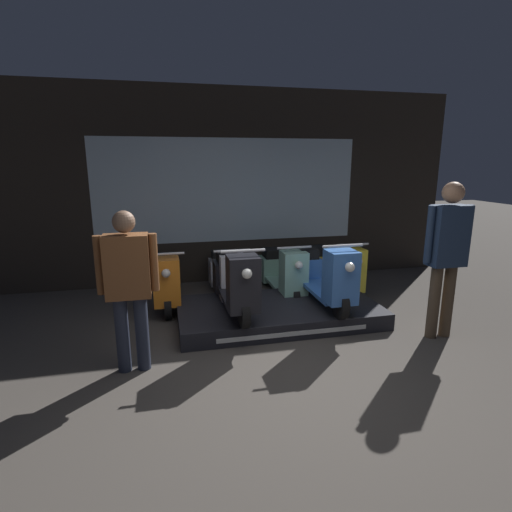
% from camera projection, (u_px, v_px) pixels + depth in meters
% --- Properties ---
extents(ground_plane, '(30.00, 30.00, 0.00)m').
position_uv_depth(ground_plane, '(292.00, 385.00, 3.72)').
color(ground_plane, '#423D38').
extents(shop_wall_back, '(7.94, 0.09, 3.20)m').
position_uv_depth(shop_wall_back, '(229.00, 188.00, 6.68)').
color(shop_wall_back, '#28231E').
rests_on(shop_wall_back, ground_plane).
extents(display_platform, '(2.58, 1.32, 0.21)m').
position_uv_depth(display_platform, '(278.00, 312.00, 5.21)').
color(display_platform, black).
rests_on(display_platform, ground_plane).
extents(scooter_display_left, '(0.49, 1.64, 0.89)m').
position_uv_depth(scooter_display_left, '(234.00, 281.00, 4.96)').
color(scooter_display_left, black).
rests_on(scooter_display_left, display_platform).
extents(scooter_display_right, '(0.49, 1.64, 0.89)m').
position_uv_depth(scooter_display_right, '(322.00, 276.00, 5.22)').
color(scooter_display_right, black).
rests_on(scooter_display_right, display_platform).
extents(scooter_backrow_0, '(0.49, 1.64, 0.89)m').
position_uv_depth(scooter_backrow_0, '(167.00, 280.00, 5.75)').
color(scooter_backrow_0, black).
rests_on(scooter_backrow_0, ground_plane).
extents(scooter_backrow_1, '(0.49, 1.64, 0.89)m').
position_uv_depth(scooter_backrow_1, '(226.00, 276.00, 5.94)').
color(scooter_backrow_1, black).
rests_on(scooter_backrow_1, ground_plane).
extents(scooter_backrow_2, '(0.49, 1.64, 0.89)m').
position_uv_depth(scooter_backrow_2, '(282.00, 273.00, 6.13)').
color(scooter_backrow_2, black).
rests_on(scooter_backrow_2, ground_plane).
extents(scooter_backrow_3, '(0.49, 1.64, 0.89)m').
position_uv_depth(scooter_backrow_3, '(334.00, 269.00, 6.32)').
color(scooter_backrow_3, black).
rests_on(scooter_backrow_3, ground_plane).
extents(person_left_browsing, '(0.57, 0.23, 1.60)m').
position_uv_depth(person_left_browsing, '(128.00, 280.00, 3.79)').
color(person_left_browsing, '#232838').
rests_on(person_left_browsing, ground_plane).
extents(person_right_browsing, '(0.57, 0.24, 1.81)m').
position_uv_depth(person_right_browsing, '(447.00, 248.00, 4.51)').
color(person_right_browsing, '#473828').
rests_on(person_right_browsing, ground_plane).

